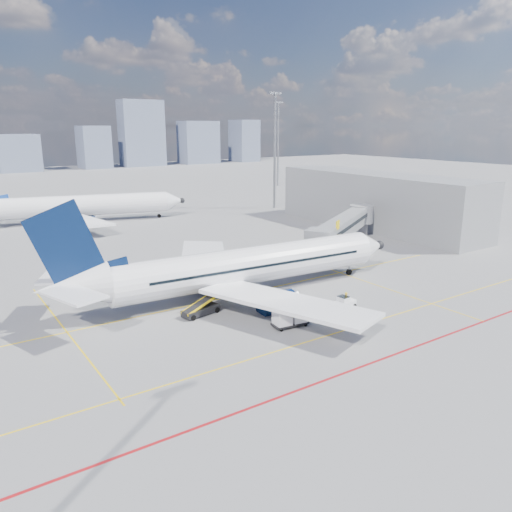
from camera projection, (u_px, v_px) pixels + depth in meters
The scene contains 12 objects.
ground at pixel (293, 314), 50.12m from camera, with size 420.00×420.00×0.00m, color slate.
apron_markings at pixel (314, 328), 46.68m from camera, with size 90.00×35.12×0.01m.
jet_bridge at pixel (346, 225), 75.50m from camera, with size 23.55×15.78×6.30m.
terminal_block at pixel (376, 201), 91.40m from camera, with size 10.00×42.00×10.00m.
floodlight_mast_ne at pixel (275, 148), 111.36m from camera, with size 3.20×0.61×25.45m.
floodlight_mast_far at pixel (278, 142), 154.05m from camera, with size 3.20×0.61×25.45m.
main_aircraft at pixel (237, 268), 54.58m from camera, with size 42.44×36.95×12.38m.
second_aircraft at pixel (77, 206), 96.79m from camera, with size 41.02×35.18×12.17m.
baggage_tug at pixel (345, 303), 51.26m from camera, with size 2.18×1.43×1.45m.
cargo_dolly at pixel (290, 316), 46.71m from camera, with size 3.55×1.86×1.87m.
belt_loader at pixel (202, 309), 49.80m from camera, with size 5.82×2.34×2.33m.
ramp_worker at pixel (346, 300), 51.35m from camera, with size 0.65×0.42×1.77m, color yellow.
Camera 1 is at (-29.52, -36.78, 18.30)m, focal length 35.00 mm.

